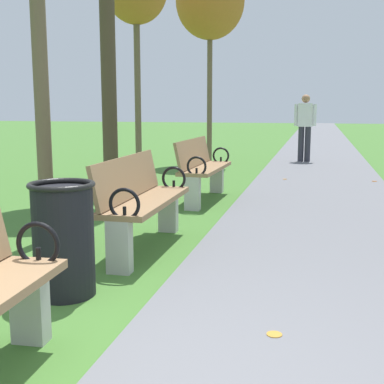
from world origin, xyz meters
TOP-DOWN VIEW (x-y plane):
  - paved_walkway at (1.16, 18.00)m, footprint 2.32×44.00m
  - park_bench_2 at (-0.50, 2.65)m, footprint 0.48×1.60m
  - park_bench_3 at (-0.50, 5.34)m, footprint 0.52×1.61m
  - tree_4 at (-1.41, 10.24)m, footprint 1.59×1.59m
  - pedestrian_walking at (0.80, 11.00)m, footprint 0.53×0.23m
  - trash_bin at (-0.65, 1.35)m, footprint 0.48×0.48m
  - scattered_leaves at (0.11, 2.09)m, footprint 4.71×9.92m

SIDE VIEW (x-z plane):
  - paved_walkway at x=1.16m, z-range 0.00..0.02m
  - scattered_leaves at x=0.11m, z-range 0.00..0.03m
  - trash_bin at x=-0.65m, z-range 0.00..0.84m
  - park_bench_2 at x=-0.50m, z-range 0.04..0.93m
  - park_bench_3 at x=-0.50m, z-range 0.04..0.93m
  - pedestrian_walking at x=0.80m, z-range 0.12..1.74m
  - tree_4 at x=-1.41m, z-range 1.42..6.05m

